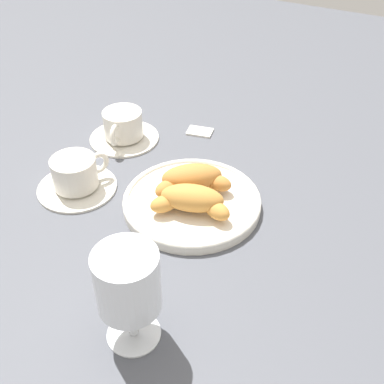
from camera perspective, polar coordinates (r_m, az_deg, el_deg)
name	(u,v)px	position (r m, az deg, el deg)	size (l,w,h in m)	color
ground_plane	(188,211)	(0.79, -0.44, -2.20)	(2.20, 2.20, 0.00)	#4C4F56
pastry_plate	(192,202)	(0.79, 0.00, -1.13)	(0.23, 0.23, 0.02)	silver
croissant_large	(192,179)	(0.79, 0.02, 1.55)	(0.12, 0.11, 0.04)	#BC7A38
croissant_small	(192,200)	(0.75, -0.04, -0.98)	(0.13, 0.09, 0.04)	#CC893D
coffee_cup_near	(123,128)	(0.96, -8.11, 7.47)	(0.14, 0.14, 0.06)	silver
coffee_cup_far	(76,176)	(0.84, -13.51, 1.82)	(0.14, 0.14, 0.06)	silver
juice_glass_left	(128,285)	(0.56, -7.57, -10.80)	(0.08, 0.08, 0.14)	white
sugar_packet	(200,131)	(0.98, 0.93, 7.23)	(0.05, 0.03, 0.01)	white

